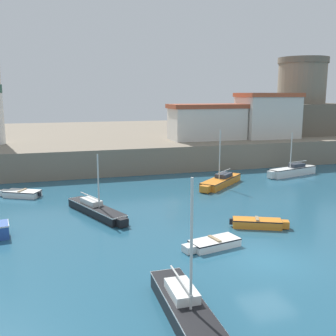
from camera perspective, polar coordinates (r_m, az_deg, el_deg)
name	(u,v)px	position (r m, az deg, el deg)	size (l,w,h in m)	color
ground_plane	(268,260)	(20.85, 14.30, -12.86)	(200.00, 200.00, 0.00)	#235670
quay_seawall	(121,140)	(59.64, -6.81, 4.08)	(120.00, 40.00, 2.76)	gray
sailboat_white_0	(292,171)	(41.96, 17.60, -0.38)	(6.18, 2.58, 4.43)	white
dinghy_orange_1	(258,223)	(25.38, 12.98, -7.77)	(3.48, 2.15, 0.61)	orange
sailboat_black_3	(96,209)	(27.65, -10.38, -5.90)	(3.47, 6.57, 4.29)	black
sailboat_orange_4	(221,181)	(36.01, 7.65, -1.88)	(5.60, 5.15, 5.11)	orange
dinghy_white_6	(213,243)	(21.82, 6.51, -10.79)	(3.41, 1.76, 0.53)	white
sailboat_black_7	(187,310)	(15.28, 2.82, -19.94)	(1.38, 6.37, 5.49)	black
dinghy_white_8	(21,193)	(34.04, -20.54, -3.45)	(3.45, 2.50, 0.59)	white
fortress	(300,107)	(59.32, 18.66, 8.33)	(11.08, 11.08, 10.37)	#685E4F
harbor_shed_near_wharf	(267,115)	(51.08, 14.23, 7.43)	(7.21, 5.14, 5.56)	silver
harbor_shed_far_end	(207,122)	(47.80, 5.69, 6.71)	(9.25, 4.25, 4.24)	silver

